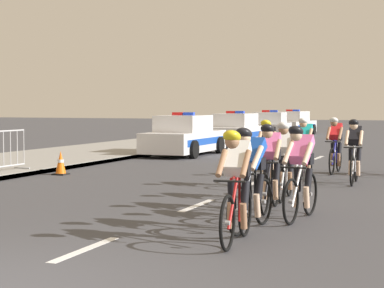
% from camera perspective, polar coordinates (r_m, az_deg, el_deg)
% --- Properties ---
extents(sidewalk_slab, '(5.03, 60.00, 0.12)m').
position_cam_1_polar(sidewalk_slab, '(23.09, -12.22, -1.17)').
color(sidewalk_slab, gray).
rests_on(sidewalk_slab, ground).
extents(kerb_edge, '(0.16, 60.00, 0.13)m').
position_cam_1_polar(kerb_edge, '(21.84, -6.89, -1.36)').
color(kerb_edge, '#9E9E99').
rests_on(kerb_edge, ground).
extents(lane_markings_centre, '(0.14, 29.60, 0.01)m').
position_cam_1_polar(lane_markings_centre, '(17.95, 7.28, -2.58)').
color(lane_markings_centre, white).
rests_on(lane_markings_centre, ground).
extents(cyclist_lead, '(0.44, 1.72, 1.56)m').
position_cam_1_polar(cyclist_lead, '(8.83, 3.85, -3.55)').
color(cyclist_lead, black).
rests_on(cyclist_lead, ground).
extents(cyclist_second, '(0.45, 1.72, 1.56)m').
position_cam_1_polar(cyclist_second, '(9.79, 5.07, -2.88)').
color(cyclist_second, black).
rests_on(cyclist_second, ground).
extents(cyclist_third, '(0.45, 1.72, 1.56)m').
position_cam_1_polar(cyclist_third, '(10.76, 9.33, -2.35)').
color(cyclist_third, black).
rests_on(cyclist_third, ground).
extents(cyclist_fourth, '(0.43, 1.72, 1.56)m').
position_cam_1_polar(cyclist_fourth, '(11.62, 6.74, -1.91)').
color(cyclist_fourth, black).
rests_on(cyclist_fourth, ground).
extents(cyclist_fifth, '(0.44, 1.72, 1.56)m').
position_cam_1_polar(cyclist_fifth, '(13.04, 8.03, -1.35)').
color(cyclist_fifth, black).
rests_on(cyclist_fifth, ground).
extents(cyclist_sixth, '(0.44, 1.72, 1.56)m').
position_cam_1_polar(cyclist_sixth, '(15.00, 6.53, -0.73)').
color(cyclist_sixth, black).
rests_on(cyclist_sixth, ground).
extents(cyclist_seventh, '(0.42, 1.72, 1.56)m').
position_cam_1_polar(cyclist_seventh, '(15.98, 13.79, -0.55)').
color(cyclist_seventh, black).
rests_on(cyclist_seventh, ground).
extents(cyclist_eighth, '(0.42, 1.72, 1.56)m').
position_cam_1_polar(cyclist_eighth, '(17.21, 9.70, -0.23)').
color(cyclist_eighth, black).
rests_on(cyclist_eighth, ground).
extents(cyclist_tenth, '(0.42, 1.72, 1.56)m').
position_cam_1_polar(cyclist_tenth, '(18.35, 12.23, -0.04)').
color(cyclist_tenth, black).
rests_on(cyclist_tenth, ground).
extents(police_car_nearest, '(2.02, 4.41, 1.59)m').
position_cam_1_polar(police_car_nearest, '(24.51, -0.67, 0.61)').
color(police_car_nearest, white).
rests_on(police_car_nearest, ground).
extents(police_car_second, '(2.06, 4.43, 1.59)m').
position_cam_1_polar(police_car_second, '(30.45, 3.79, 1.14)').
color(police_car_second, white).
rests_on(police_car_second, ground).
extents(police_car_third, '(2.27, 4.53, 1.59)m').
position_cam_1_polar(police_car_third, '(36.36, 6.72, 1.48)').
color(police_car_third, silver).
rests_on(police_car_third, ground).
extents(police_car_furthest, '(2.29, 4.54, 1.59)m').
position_cam_1_polar(police_car_furthest, '(41.90, 8.69, 1.70)').
color(police_car_furthest, white).
rests_on(police_car_furthest, ground).
extents(traffic_cone_near, '(0.36, 0.36, 0.64)m').
position_cam_1_polar(traffic_cone_near, '(17.95, -11.23, -1.63)').
color(traffic_cone_near, black).
rests_on(traffic_cone_near, ground).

